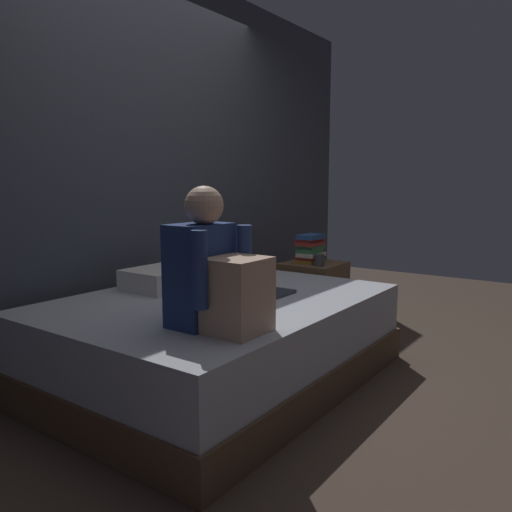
{
  "coord_description": "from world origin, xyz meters",
  "views": [
    {
      "loc": [
        -2.43,
        -1.57,
        1.17
      ],
      "look_at": [
        -0.09,
        0.1,
        0.75
      ],
      "focal_mm": 35.47,
      "sensor_mm": 36.0,
      "label": 1
    }
  ],
  "objects_px": {
    "person_sitting": "(215,275)",
    "book_stack": "(310,248)",
    "pillow": "(170,277)",
    "mug": "(319,260)",
    "bed": "(218,339)",
    "nightstand": "(313,295)",
    "laptop": "(261,285)"
  },
  "relations": [
    {
      "from": "person_sitting",
      "to": "book_stack",
      "type": "xyz_separation_m",
      "value": [
        1.76,
        0.49,
        -0.1
      ]
    },
    {
      "from": "book_stack",
      "to": "pillow",
      "type": "bearing_deg",
      "value": 164.05
    },
    {
      "from": "mug",
      "to": "bed",
      "type": "bearing_deg",
      "value": 178.28
    },
    {
      "from": "mug",
      "to": "book_stack",
      "type": "bearing_deg",
      "value": 53.73
    },
    {
      "from": "nightstand",
      "to": "person_sitting",
      "type": "xyz_separation_m",
      "value": [
        -1.79,
        -0.48,
        0.48
      ]
    },
    {
      "from": "laptop",
      "to": "pillow",
      "type": "distance_m",
      "value": 0.63
    },
    {
      "from": "laptop",
      "to": "mug",
      "type": "bearing_deg",
      "value": 7.31
    },
    {
      "from": "pillow",
      "to": "book_stack",
      "type": "xyz_separation_m",
      "value": [
        1.22,
        -0.35,
        0.08
      ]
    },
    {
      "from": "nightstand",
      "to": "bed",
      "type": "bearing_deg",
      "value": -176.27
    },
    {
      "from": "book_stack",
      "to": "mug",
      "type": "height_order",
      "value": "book_stack"
    },
    {
      "from": "bed",
      "to": "laptop",
      "type": "height_order",
      "value": "laptop"
    },
    {
      "from": "book_stack",
      "to": "mug",
      "type": "distance_m",
      "value": 0.18
    },
    {
      "from": "laptop",
      "to": "book_stack",
      "type": "xyz_separation_m",
      "value": [
        1.06,
        0.26,
        0.09
      ]
    },
    {
      "from": "person_sitting",
      "to": "book_stack",
      "type": "bearing_deg",
      "value": 15.71
    },
    {
      "from": "bed",
      "to": "book_stack",
      "type": "relative_size",
      "value": 8.28
    },
    {
      "from": "pillow",
      "to": "book_stack",
      "type": "height_order",
      "value": "book_stack"
    },
    {
      "from": "nightstand",
      "to": "person_sitting",
      "type": "relative_size",
      "value": 0.81
    },
    {
      "from": "bed",
      "to": "mug",
      "type": "bearing_deg",
      "value": -1.72
    },
    {
      "from": "person_sitting",
      "to": "mug",
      "type": "height_order",
      "value": "person_sitting"
    },
    {
      "from": "bed",
      "to": "person_sitting",
      "type": "distance_m",
      "value": 0.8
    },
    {
      "from": "nightstand",
      "to": "mug",
      "type": "relative_size",
      "value": 5.89
    },
    {
      "from": "laptop",
      "to": "mug",
      "type": "relative_size",
      "value": 3.56
    },
    {
      "from": "nightstand",
      "to": "person_sitting",
      "type": "bearing_deg",
      "value": -165.05
    },
    {
      "from": "bed",
      "to": "book_stack",
      "type": "xyz_separation_m",
      "value": [
        1.27,
        0.1,
        0.4
      ]
    },
    {
      "from": "nightstand",
      "to": "laptop",
      "type": "xyz_separation_m",
      "value": [
        -1.09,
        -0.24,
        0.29
      ]
    },
    {
      "from": "book_stack",
      "to": "laptop",
      "type": "bearing_deg",
      "value": -166.21
    },
    {
      "from": "mug",
      "to": "nightstand",
      "type": "bearing_deg",
      "value": 42.69
    },
    {
      "from": "nightstand",
      "to": "pillow",
      "type": "height_order",
      "value": "pillow"
    },
    {
      "from": "pillow",
      "to": "person_sitting",
      "type": "bearing_deg",
      "value": -122.67
    },
    {
      "from": "bed",
      "to": "mug",
      "type": "distance_m",
      "value": 1.22
    },
    {
      "from": "bed",
      "to": "pillow",
      "type": "bearing_deg",
      "value": 83.36
    },
    {
      "from": "bed",
      "to": "pillow",
      "type": "distance_m",
      "value": 0.55
    }
  ]
}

